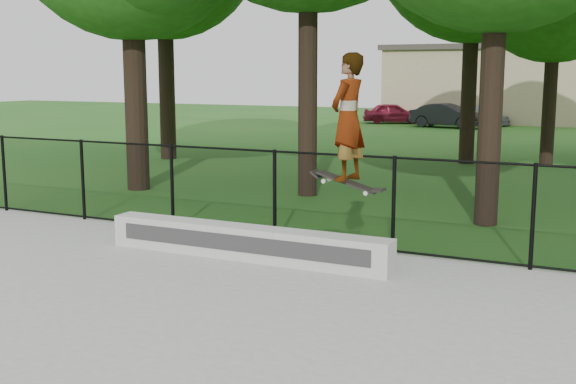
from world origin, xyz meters
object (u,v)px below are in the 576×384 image
Objects in this scene: car_b at (447,116)px; car_c at (476,115)px; grind_ledge at (245,242)px; car_a at (393,113)px; skater_airborne at (348,120)px.

car_b is 1.02× the size of car_c.
grind_ledge is 30.14m from car_a.
grind_ledge is 1.35× the size of car_b.
car_c is at bearing 98.21° from skater_airborne.
grind_ledge is at bearing 172.01° from car_a.
car_a is (-7.07, 29.30, 0.26)m from grind_ledge.
car_c is (0.98, 2.35, -0.09)m from car_b.
car_b is 2.55m from car_c.
car_a is 3.86m from car_b.
skater_airborne is at bearing -5.23° from grind_ledge.
car_c is at bearing -12.76° from car_b.
car_b is at bearing -139.33° from car_a.
car_a is at bearing 106.50° from skater_airborne.
skater_airborne is (4.33, -30.00, 1.65)m from car_c.
car_c reaches higher than grind_ledge.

